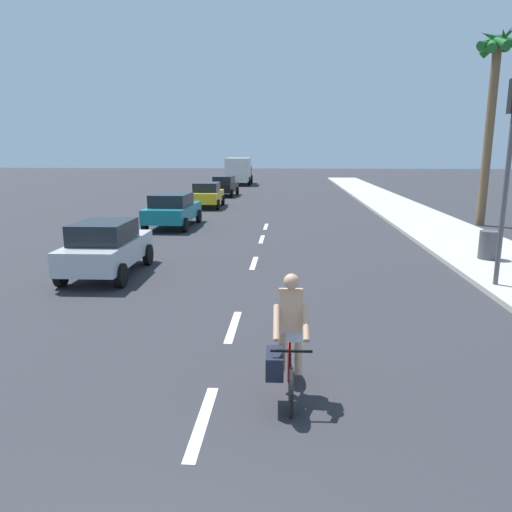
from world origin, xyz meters
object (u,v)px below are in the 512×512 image
object	(u,v)px
parked_car_silver	(107,247)
parked_car_yellow	(207,194)
traffic_signal	(511,146)
trash_bin_near	(489,245)
palm_tree_far	(494,75)
parked_car_teal	(173,209)
cyclist	(287,343)
delivery_truck	(239,170)
parked_car_black	(224,186)

from	to	relation	value
parked_car_silver	parked_car_yellow	world-z (taller)	same
traffic_signal	trash_bin_near	size ratio (longest dim) A/B	5.84
palm_tree_far	parked_car_teal	bearing A→B (deg)	-173.96
trash_bin_near	parked_car_yellow	bearing A→B (deg)	127.90
cyclist	trash_bin_near	world-z (taller)	cyclist
trash_bin_near	traffic_signal	bearing A→B (deg)	-107.95
traffic_signal	parked_car_silver	bearing A→B (deg)	175.84
delivery_truck	parked_car_black	bearing A→B (deg)	-90.26
parked_car_black	palm_tree_far	xyz separation A→B (m)	(14.29, -14.46, 5.99)
parked_car_black	traffic_signal	size ratio (longest dim) A/B	0.76
parked_car_black	delivery_truck	size ratio (longest dim) A/B	0.63
traffic_signal	parked_car_yellow	bearing A→B (deg)	120.44
parked_car_silver	parked_car_yellow	bearing A→B (deg)	88.97
cyclist	traffic_signal	distance (m)	8.40
parked_car_teal	trash_bin_near	distance (m)	13.50
parked_car_teal	traffic_signal	bearing A→B (deg)	-41.32
palm_tree_far	trash_bin_near	bearing A→B (deg)	-108.98
traffic_signal	cyclist	bearing A→B (deg)	-131.98
parked_car_silver	traffic_signal	world-z (taller)	traffic_signal
parked_car_silver	parked_car_black	xyz separation A→B (m)	(-0.01, 25.00, 0.00)
cyclist	traffic_signal	world-z (taller)	traffic_signal
cyclist	parked_car_black	distance (m)	32.07
delivery_truck	trash_bin_near	size ratio (longest dim) A/B	7.06
delivery_truck	trash_bin_near	distance (m)	37.98
parked_car_yellow	delivery_truck	distance (m)	21.37
parked_car_teal	palm_tree_far	xyz separation A→B (m)	(14.56, 1.54, 5.98)
cyclist	parked_car_yellow	size ratio (longest dim) A/B	0.46
palm_tree_far	parked_car_silver	bearing A→B (deg)	-143.57
traffic_signal	trash_bin_near	bearing A→B (deg)	72.05
parked_car_yellow	palm_tree_far	bearing A→B (deg)	-25.87
parked_car_black	delivery_truck	world-z (taller)	delivery_truck
parked_car_yellow	parked_car_teal	bearing A→B (deg)	-93.02
parked_car_teal	palm_tree_far	bearing A→B (deg)	6.99
parked_car_silver	parked_car_black	bearing A→B (deg)	88.89
cyclist	trash_bin_near	distance (m)	10.97
delivery_truck	trash_bin_near	xyz separation A→B (m)	(11.72, -36.12, -0.92)
cyclist	delivery_truck	world-z (taller)	delivery_truck
delivery_truck	parked_car_teal	bearing A→B (deg)	-91.37
parked_car_black	delivery_truck	distance (m)	13.47
parked_car_silver	palm_tree_far	world-z (taller)	palm_tree_far
parked_car_silver	delivery_truck	distance (m)	38.46
parked_car_black	parked_car_silver	bearing A→B (deg)	-86.79
parked_car_teal	parked_car_black	bearing A→B (deg)	90.00
cyclist	trash_bin_near	xyz separation A→B (m)	(6.30, 8.98, -0.24)
parked_car_yellow	trash_bin_near	xyz separation A→B (m)	(11.49, -14.76, -0.25)
traffic_signal	trash_bin_near	xyz separation A→B (m)	(1.00, 3.09, -3.02)
parked_car_yellow	trash_bin_near	world-z (taller)	parked_car_yellow
cyclist	delivery_truck	bearing A→B (deg)	-84.64
parked_car_silver	parked_car_teal	distance (m)	9.01
parked_car_black	traffic_signal	bearing A→B (deg)	-64.71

